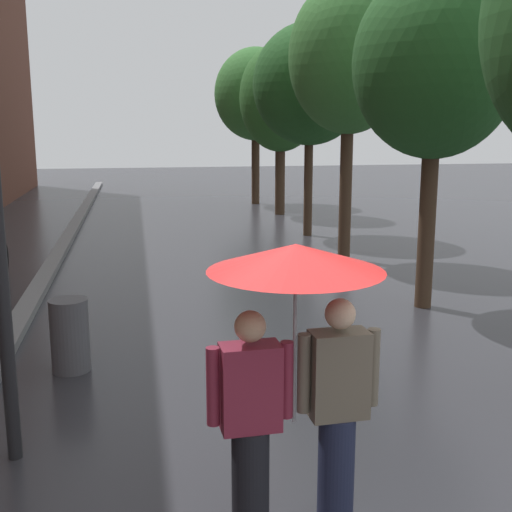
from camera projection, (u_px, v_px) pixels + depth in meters
name	position (u px, v px, depth m)	size (l,w,h in m)	color
kerb_strip	(55.00, 260.00, 13.23)	(0.30, 36.00, 0.12)	slate
street_tree_1	(436.00, 65.00, 9.33)	(2.42, 2.42, 5.07)	#473323
street_tree_2	(349.00, 58.00, 12.77)	(2.44, 2.44, 5.66)	#473323
street_tree_3	(310.00, 85.00, 15.80)	(2.82, 2.82, 5.26)	#473323
street_tree_4	(281.00, 99.00, 19.73)	(2.55, 2.55, 5.26)	#473323
street_tree_5	(256.00, 95.00, 22.43)	(2.88, 2.88, 5.44)	#473323
couple_under_umbrella	(295.00, 340.00, 4.28)	(1.21, 1.18, 2.04)	black
litter_bin	(70.00, 335.00, 7.37)	(0.44, 0.44, 0.85)	#4C4C51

